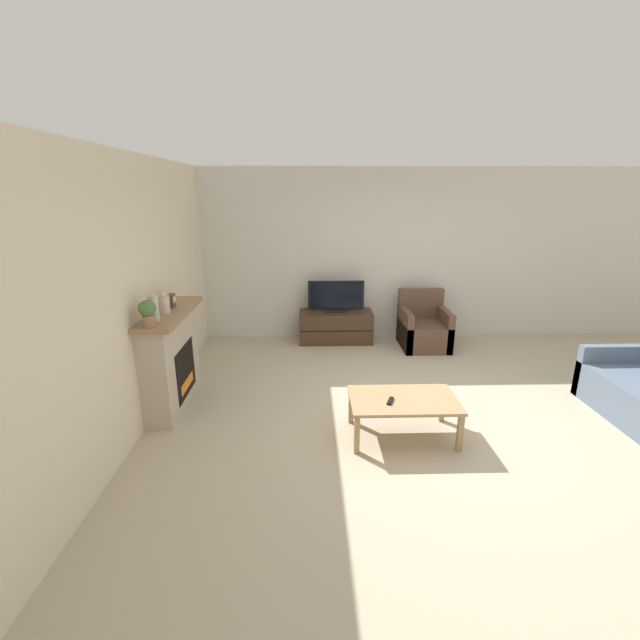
% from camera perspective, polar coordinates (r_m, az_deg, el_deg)
% --- Properties ---
extents(ground_plane, '(24.00, 24.00, 0.00)m').
position_cam_1_polar(ground_plane, '(4.90, 14.13, -12.21)').
color(ground_plane, tan).
extents(wall_back, '(12.00, 0.06, 2.70)m').
position_cam_1_polar(wall_back, '(7.02, 9.05, 8.54)').
color(wall_back, beige).
rests_on(wall_back, ground).
extents(wall_left, '(0.06, 12.00, 2.70)m').
position_cam_1_polar(wall_left, '(4.56, -23.64, 2.93)').
color(wall_left, beige).
rests_on(wall_left, ground).
extents(fireplace, '(0.41, 1.33, 1.10)m').
position_cam_1_polar(fireplace, '(5.06, -19.20, -4.68)').
color(fireplace, '#B7A893').
rests_on(fireplace, ground).
extents(mantel_vase_left, '(0.09, 0.09, 0.29)m').
position_cam_1_polar(mantel_vase_left, '(4.50, -21.28, 1.50)').
color(mantel_vase_left, beige).
rests_on(mantel_vase_left, fireplace).
extents(mantel_vase_centre_left, '(0.12, 0.12, 0.23)m').
position_cam_1_polar(mantel_vase_centre_left, '(4.78, -20.09, 2.08)').
color(mantel_vase_centre_left, beige).
rests_on(mantel_vase_centre_left, fireplace).
extents(mantel_clock, '(0.08, 0.11, 0.15)m').
position_cam_1_polar(mantel_clock, '(5.00, -19.24, 2.44)').
color(mantel_clock, brown).
rests_on(mantel_clock, fireplace).
extents(potted_plant, '(0.16, 0.16, 0.26)m').
position_cam_1_polar(potted_plant, '(4.34, -22.00, 1.03)').
color(potted_plant, '#936B4C').
rests_on(potted_plant, fireplace).
extents(tv_stand, '(1.16, 0.48, 0.50)m').
position_cam_1_polar(tv_stand, '(6.87, 2.11, -0.88)').
color(tv_stand, '#422D1E').
rests_on(tv_stand, ground).
extents(tv, '(0.88, 0.18, 0.50)m').
position_cam_1_polar(tv, '(6.74, 2.15, 3.01)').
color(tv, black).
rests_on(tv, tv_stand).
extents(armchair, '(0.70, 0.76, 0.86)m').
position_cam_1_polar(armchair, '(6.84, 13.62, -1.15)').
color(armchair, brown).
rests_on(armchair, ground).
extents(coffee_table, '(1.04, 0.63, 0.41)m').
position_cam_1_polar(coffee_table, '(4.31, 11.04, -10.80)').
color(coffee_table, '#A37F56').
rests_on(coffee_table, ground).
extents(remote, '(0.09, 0.15, 0.02)m').
position_cam_1_polar(remote, '(4.20, 9.36, -10.59)').
color(remote, black).
rests_on(remote, coffee_table).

